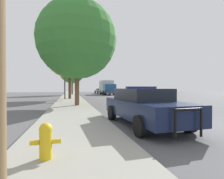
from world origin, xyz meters
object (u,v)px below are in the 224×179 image
Objects in this scene: box_truck at (107,87)px; tree_sidewalk_near at (77,39)px; police_car at (143,106)px; car_background_distant at (100,91)px; tree_sidewalk_mid at (70,53)px; fire_hydrant at (46,140)px; tree_sidewalk_far at (72,71)px; traffic_light at (80,73)px; car_background_oncoming at (108,91)px.

box_truck is 24.03m from tree_sidewalk_near.
police_car reaches higher than car_background_distant.
tree_sidewalk_mid is at bearing 93.86° from tree_sidewalk_near.
tree_sidewalk_mid is (-0.58, 8.55, 0.53)m from tree_sidewalk_near.
police_car is 4.54m from fire_hydrant.
tree_sidewalk_far is at bearing 90.27° from tree_sidewalk_near.
traffic_light reaches higher than box_truck.
police_car is at bearing 41.54° from fire_hydrant.
tree_sidewalk_mid is at bearing -91.88° from tree_sidewalk_far.
tree_sidewalk_mid is (-7.74, -14.09, 4.24)m from box_truck.
tree_sidewalk_mid reaches higher than car_background_distant.
police_car is 17.07m from tree_sidewalk_mid.
box_truck is 0.98× the size of tree_sidewalk_far.
box_truck is at bearing 72.44° from tree_sidewalk_near.
tree_sidewalk_mid is at bearing -82.90° from police_car.
car_background_oncoming is at bearing -94.26° from car_background_distant.
car_background_oncoming is 15.01m from tree_sidewalk_mid.
tree_sidewalk_far reaches higher than police_car.
car_background_distant is at bearing -91.72° from car_background_oncoming.
box_truck is 16.63m from tree_sidewalk_mid.
tree_sidewalk_near is (-6.91, -20.50, 4.61)m from car_background_oncoming.
fire_hydrant is at bearing 38.17° from police_car.
box_truck is 0.82× the size of tree_sidewalk_mid.
car_background_oncoming is 22.12m from tree_sidewalk_near.
police_car is 0.68× the size of tree_sidewalk_far.
traffic_light reaches higher than fire_hydrant.
car_background_distant is at bearing -100.20° from police_car.
car_background_distant is 7.03m from box_truck.
box_truck reaches higher than police_car.
car_background_distant is 1.07× the size of car_background_oncoming.
traffic_light is 13.88m from car_background_oncoming.
box_truck is (0.26, 2.14, 0.89)m from car_background_oncoming.
tree_sidewalk_mid reaches higher than tree_sidewalk_far.
tree_sidewalk_near reaches higher than car_background_oncoming.
police_car is 30.72m from tree_sidewalk_far.
tree_sidewalk_near is (-6.83, -29.60, 4.64)m from car_background_distant.
car_background_distant is at bearing 44.26° from tree_sidewalk_far.
car_background_distant is (7.83, 40.09, 0.19)m from fire_hydrant.
car_background_oncoming is (6.21, 12.11, -2.69)m from traffic_light.
tree_sidewalk_near is at bearing -89.73° from tree_sidewalk_far.
tree_sidewalk_near is at bearing -86.14° from tree_sidewalk_mid.
fire_hydrant is 0.10× the size of box_truck.
tree_sidewalk_near is 1.12× the size of tree_sidewalk_far.
fire_hydrant is at bearing 73.44° from car_background_oncoming.
fire_hydrant is at bearing -91.29° from tree_sidewalk_mid.
tree_sidewalk_far is at bearing 93.19° from traffic_light.
police_car is 9.08m from tree_sidewalk_near.
car_background_distant is at bearing 70.62° from tree_sidewalk_mid.
tree_sidewalk_mid is (-7.49, -11.95, 5.14)m from car_background_oncoming.
tree_sidewalk_mid is (-2.96, 16.03, 5.08)m from police_car.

